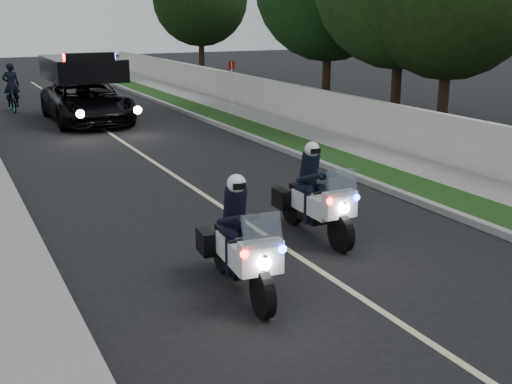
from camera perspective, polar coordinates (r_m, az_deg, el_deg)
ground at (r=10.25m, az=8.25°, el=-8.62°), size 120.00×120.00×0.00m
curb_right at (r=20.45m, az=1.86°, el=4.07°), size 0.20×60.00×0.15m
grass_verge at (r=20.78m, az=3.57°, el=4.25°), size 1.20×60.00×0.16m
sidewalk_right at (r=21.45m, az=6.59°, el=4.53°), size 1.40×60.00×0.16m
property_wall at (r=21.89m, az=8.86°, el=6.46°), size 0.22×60.00×1.50m
curb_left at (r=18.14m, az=-21.60°, el=1.46°), size 0.20×60.00×0.15m
lane_marking at (r=18.91m, az=-9.16°, el=2.69°), size 0.12×50.00×0.01m
police_moto_left at (r=10.10m, az=-1.38°, el=-8.84°), size 0.96×2.25×1.86m
police_moto_right at (r=12.52m, az=5.20°, el=-3.93°), size 0.78×2.18×1.85m
police_suv at (r=26.45m, az=-14.76°, el=6.06°), size 2.88×6.12×2.97m
bicycle at (r=30.40m, az=-20.80°, el=6.75°), size 0.61×1.62×0.84m
cyclist at (r=30.40m, az=-20.80°, el=6.75°), size 0.70×0.49×1.90m
sign_post at (r=28.05m, az=-2.16°, el=7.09°), size 0.45×0.45×2.28m
tree_right_b at (r=24.14m, az=12.17°, el=5.34°), size 8.04×8.04×10.32m
tree_right_c at (r=22.86m, az=16.09°, el=4.51°), size 7.09×7.09×9.38m
tree_right_d at (r=27.87m, az=6.20°, el=6.95°), size 8.07×8.07×10.27m
tree_right_e at (r=41.82m, az=-4.82°, el=9.88°), size 7.37×7.37×9.90m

